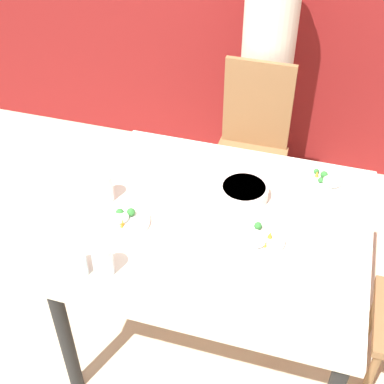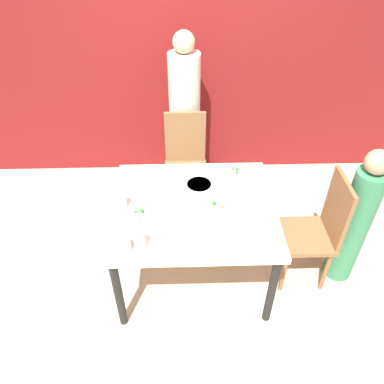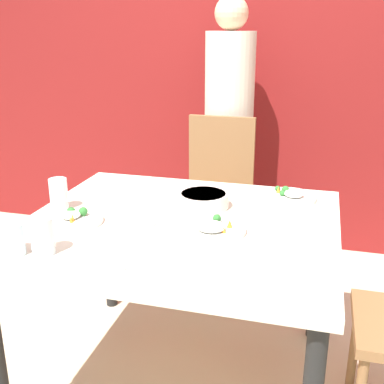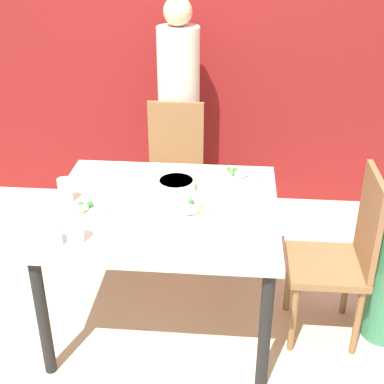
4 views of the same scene
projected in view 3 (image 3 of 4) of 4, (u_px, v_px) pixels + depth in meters
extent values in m
plane|color=beige|center=(181.00, 378.00, 2.10)|extent=(10.00, 10.00, 0.00)
cube|color=maroon|center=(249.00, 44.00, 3.08)|extent=(10.00, 0.06, 2.70)
cube|color=beige|center=(180.00, 226.00, 1.87)|extent=(1.20, 1.06, 0.04)
cylinder|color=black|center=(109.00, 247.00, 2.55)|extent=(0.06, 0.06, 0.70)
cylinder|color=black|center=(318.00, 272.00, 2.28)|extent=(0.06, 0.06, 0.70)
cube|color=brown|center=(213.00, 217.00, 2.70)|extent=(0.40, 0.40, 0.04)
cube|color=brown|center=(221.00, 161.00, 2.78)|extent=(0.38, 0.03, 0.52)
cylinder|color=brown|center=(177.00, 264.00, 2.66)|extent=(0.04, 0.04, 0.42)
cylinder|color=brown|center=(236.00, 271.00, 2.58)|extent=(0.04, 0.04, 0.42)
cylinder|color=brown|center=(193.00, 240.00, 2.97)|extent=(0.04, 0.04, 0.42)
cylinder|color=brown|center=(246.00, 246.00, 2.88)|extent=(0.04, 0.04, 0.42)
cylinder|color=brown|center=(354.00, 348.00, 1.97)|extent=(0.04, 0.04, 0.42)
cylinder|color=beige|center=(228.00, 153.00, 2.96)|extent=(0.29, 0.29, 1.43)
sphere|color=#DBAD89|center=(232.00, 13.00, 2.70)|extent=(0.19, 0.19, 0.19)
cylinder|color=silver|center=(203.00, 200.00, 2.00)|extent=(0.21, 0.21, 0.06)
cylinder|color=#BC5123|center=(203.00, 194.00, 1.99)|extent=(0.19, 0.19, 0.01)
cylinder|color=white|center=(75.00, 220.00, 1.85)|extent=(0.21, 0.21, 0.02)
ellipsoid|color=white|center=(70.00, 215.00, 1.84)|extent=(0.08, 0.08, 0.03)
cone|color=orange|center=(71.00, 220.00, 1.80)|extent=(0.02, 0.02, 0.02)
sphere|color=#2D702D|center=(71.00, 212.00, 1.86)|extent=(0.04, 0.04, 0.04)
cone|color=orange|center=(72.00, 217.00, 1.81)|extent=(0.02, 0.02, 0.03)
sphere|color=#2D702D|center=(83.00, 211.00, 1.87)|extent=(0.04, 0.04, 0.04)
cylinder|color=white|center=(289.00, 197.00, 2.10)|extent=(0.24, 0.24, 0.02)
ellipsoid|color=white|center=(294.00, 194.00, 2.08)|extent=(0.08, 0.08, 0.03)
cone|color=orange|center=(278.00, 190.00, 2.12)|extent=(0.02, 0.02, 0.03)
sphere|color=#2D702D|center=(285.00, 190.00, 2.12)|extent=(0.03, 0.03, 0.03)
sphere|color=#2D702D|center=(278.00, 189.00, 2.15)|extent=(0.03, 0.03, 0.03)
sphere|color=#2D702D|center=(282.00, 193.00, 2.09)|extent=(0.03, 0.03, 0.03)
cylinder|color=white|center=(215.00, 229.00, 1.77)|extent=(0.23, 0.23, 0.02)
ellipsoid|color=white|center=(211.00, 226.00, 1.74)|extent=(0.11, 0.11, 0.02)
sphere|color=#2D702D|center=(217.00, 218.00, 1.80)|extent=(0.03, 0.03, 0.03)
cone|color=orange|center=(224.00, 230.00, 1.71)|extent=(0.02, 0.02, 0.02)
cone|color=orange|center=(230.00, 224.00, 1.76)|extent=(0.02, 0.02, 0.03)
cylinder|color=silver|center=(12.00, 239.00, 1.58)|extent=(0.08, 0.08, 0.11)
cylinder|color=silver|center=(59.00, 194.00, 1.97)|extent=(0.07, 0.07, 0.13)
cylinder|color=silver|center=(42.00, 236.00, 1.58)|extent=(0.08, 0.08, 0.13)
cube|color=white|center=(141.00, 220.00, 1.87)|extent=(0.14, 0.14, 0.01)
cube|color=silver|center=(139.00, 192.00, 2.18)|extent=(0.17, 0.09, 0.01)
cube|color=silver|center=(104.00, 262.00, 1.53)|extent=(0.18, 0.07, 0.01)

